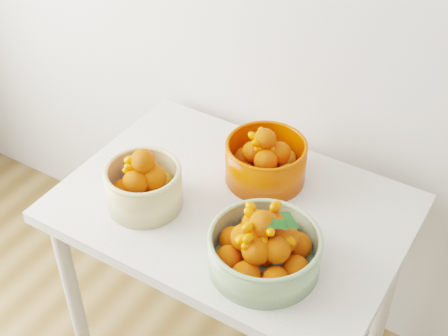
{
  "coord_description": "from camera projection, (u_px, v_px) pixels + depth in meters",
  "views": [
    {
      "loc": [
        0.32,
        0.44,
        1.99
      ],
      "look_at": [
        -0.36,
        1.55,
        0.92
      ],
      "focal_mm": 50.0,
      "sensor_mm": 36.0,
      "label": 1
    }
  ],
  "objects": [
    {
      "name": "table",
      "position": [
        232.0,
        227.0,
        1.89
      ],
      "size": [
        1.0,
        0.7,
        0.75
      ],
      "color": "silver",
      "rests_on": "ground"
    },
    {
      "name": "bowl_cream",
      "position": [
        144.0,
        185.0,
        1.78
      ],
      "size": [
        0.25,
        0.25,
        0.19
      ],
      "rotation": [
        0.0,
        0.0,
        -0.13
      ],
      "color": "tan",
      "rests_on": "table"
    },
    {
      "name": "bowl_green",
      "position": [
        264.0,
        248.0,
        1.6
      ],
      "size": [
        0.36,
        0.36,
        0.19
      ],
      "rotation": [
        0.0,
        0.0,
        0.23
      ],
      "color": "#83A373",
      "rests_on": "table"
    },
    {
      "name": "bowl_orange",
      "position": [
        266.0,
        160.0,
        1.88
      ],
      "size": [
        0.27,
        0.27,
        0.18
      ],
      "rotation": [
        0.0,
        0.0,
        -0.08
      ],
      "color": "#DE3400",
      "rests_on": "table"
    }
  ]
}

